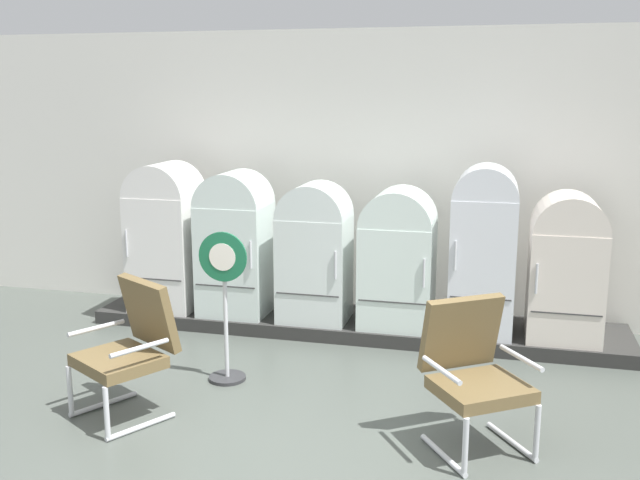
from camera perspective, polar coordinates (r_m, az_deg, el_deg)
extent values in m
cube|color=silver|center=(7.88, 3.74, 5.08)|extent=(11.76, 0.12, 3.09)
cube|color=#47443F|center=(7.82, 3.85, 13.81)|extent=(11.76, 0.07, 0.06)
cube|color=#2C2B2A|center=(7.59, 2.71, -6.62)|extent=(5.47, 0.95, 0.14)
cube|color=white|center=(7.96, -11.99, -0.89)|extent=(0.68, 0.67, 1.23)
cylinder|color=white|center=(7.85, -12.19, 3.49)|extent=(0.68, 0.65, 0.68)
cube|color=#383838|center=(7.72, -13.01, -3.03)|extent=(0.63, 0.01, 0.01)
cylinder|color=silver|center=(7.75, -15.03, -0.26)|extent=(0.02, 0.02, 0.28)
cube|color=silver|center=(7.64, -6.69, -1.52)|extent=(0.70, 0.63, 1.16)
cylinder|color=silver|center=(7.52, -6.79, 2.77)|extent=(0.70, 0.62, 0.70)
cube|color=#383838|center=(7.40, -7.52, -3.65)|extent=(0.64, 0.01, 0.01)
cylinder|color=silver|center=(7.21, -5.50, -1.17)|extent=(0.02, 0.02, 0.28)
cube|color=silver|center=(7.37, -0.43, -2.29)|extent=(0.69, 0.58, 1.07)
cylinder|color=silver|center=(7.26, -0.43, 1.81)|extent=(0.69, 0.57, 0.69)
cube|color=#383838|center=(7.14, -1.02, -4.35)|extent=(0.64, 0.01, 0.01)
cylinder|color=silver|center=(6.98, 1.22, -2.01)|extent=(0.02, 0.02, 0.28)
cube|color=silver|center=(7.26, 6.14, -2.75)|extent=(0.71, 0.68, 1.03)
cylinder|color=silver|center=(7.15, 6.23, 1.23)|extent=(0.71, 0.66, 0.71)
cube|color=#383838|center=(6.98, 5.71, -4.91)|extent=(0.66, 0.01, 0.01)
cylinder|color=silver|center=(6.86, 8.20, -2.63)|extent=(0.02, 0.02, 0.28)
cube|color=white|center=(7.14, 12.71, -1.99)|extent=(0.61, 0.62, 1.33)
cylinder|color=white|center=(7.01, 12.96, 3.29)|extent=(0.61, 0.61, 0.61)
cube|color=#383838|center=(6.89, 12.54, -4.53)|extent=(0.56, 0.01, 0.01)
cylinder|color=silver|center=(6.79, 10.63, -1.22)|extent=(0.02, 0.02, 0.28)
cube|color=silver|center=(7.23, 18.76, -3.31)|extent=(0.68, 0.69, 1.05)
cylinder|color=silver|center=(7.11, 19.04, 0.77)|extent=(0.68, 0.67, 0.68)
cube|color=#383838|center=(6.95, 18.87, -5.54)|extent=(0.62, 0.01, 0.01)
cylinder|color=silver|center=(6.83, 16.73, -2.95)|extent=(0.02, 0.02, 0.28)
cylinder|color=silver|center=(6.13, -16.70, -12.29)|extent=(0.33, 0.52, 0.04)
cylinder|color=silver|center=(5.94, -19.13, -11.17)|extent=(0.05, 0.05, 0.40)
cylinder|color=silver|center=(5.68, -13.94, -14.10)|extent=(0.33, 0.52, 0.04)
cylinder|color=silver|center=(5.48, -16.49, -12.97)|extent=(0.05, 0.05, 0.40)
cube|color=brown|center=(5.73, -15.62, -9.17)|extent=(0.78, 0.75, 0.09)
cube|color=brown|center=(5.76, -13.34, -5.61)|extent=(0.60, 0.46, 0.54)
cylinder|color=silver|center=(5.93, -17.24, -6.65)|extent=(0.27, 0.42, 0.04)
cylinder|color=silver|center=(5.41, -14.06, -8.27)|extent=(0.27, 0.42, 0.04)
cylinder|color=silver|center=(5.22, 9.70, -16.40)|extent=(0.36, 0.50, 0.04)
cylinder|color=silver|center=(4.92, 11.40, -15.69)|extent=(0.06, 0.06, 0.40)
cylinder|color=silver|center=(5.49, 14.89, -15.13)|extent=(0.36, 0.50, 0.04)
cylinder|color=silver|center=(5.21, 16.75, -14.35)|extent=(0.06, 0.06, 0.40)
cube|color=brown|center=(5.16, 12.59, -11.43)|extent=(0.79, 0.77, 0.09)
cube|color=brown|center=(5.27, 11.07, -7.17)|extent=(0.59, 0.49, 0.54)
cylinder|color=silver|center=(4.94, 9.57, -10.08)|extent=(0.30, 0.41, 0.04)
cylinder|color=silver|center=(5.26, 15.60, -8.95)|extent=(0.30, 0.41, 0.04)
cylinder|color=#2D2D30|center=(6.43, -7.32, -10.73)|extent=(0.32, 0.32, 0.03)
cylinder|color=silver|center=(6.24, -7.46, -6.06)|extent=(0.04, 0.04, 1.07)
cylinder|color=#19643F|center=(6.07, -7.69, -1.32)|extent=(0.42, 0.02, 0.42)
cylinder|color=white|center=(6.06, -7.73, -1.35)|extent=(0.23, 0.00, 0.23)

